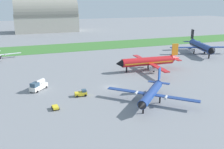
{
  "coord_description": "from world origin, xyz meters",
  "views": [
    {
      "loc": [
        -26.02,
        -72.58,
        27.94
      ],
      "look_at": [
        2.08,
        4.34,
        3.0
      ],
      "focal_mm": 39.53,
      "sensor_mm": 36.0,
      "label": 1
    }
  ],
  "objects_px": {
    "airplane_parked_jet_far": "(201,46)",
    "baggage_cart_midfield": "(55,107)",
    "pushback_tug_near_gate": "(81,93)",
    "fuel_truck_by_runway": "(38,85)",
    "airplane_foreground_turboprop": "(151,93)",
    "airplane_midfield_jet": "(149,61)"
  },
  "relations": [
    {
      "from": "pushback_tug_near_gate",
      "to": "baggage_cart_midfield",
      "type": "relative_size",
      "value": 1.46
    },
    {
      "from": "airplane_midfield_jet",
      "to": "pushback_tug_near_gate",
      "type": "relative_size",
      "value": 8.05
    },
    {
      "from": "airplane_foreground_turboprop",
      "to": "baggage_cart_midfield",
      "type": "relative_size",
      "value": 8.05
    },
    {
      "from": "airplane_midfield_jet",
      "to": "baggage_cart_midfield",
      "type": "xyz_separation_m",
      "value": [
        -41.34,
        -25.09,
        -3.2
      ]
    },
    {
      "from": "pushback_tug_near_gate",
      "to": "fuel_truck_by_runway",
      "type": "bearing_deg",
      "value": 142.67
    },
    {
      "from": "airplane_parked_jet_far",
      "to": "baggage_cart_midfield",
      "type": "bearing_deg",
      "value": -45.39
    },
    {
      "from": "pushback_tug_near_gate",
      "to": "fuel_truck_by_runway",
      "type": "height_order",
      "value": "fuel_truck_by_runway"
    },
    {
      "from": "fuel_truck_by_runway",
      "to": "airplane_foreground_turboprop",
      "type": "bearing_deg",
      "value": 95.81
    },
    {
      "from": "airplane_parked_jet_far",
      "to": "baggage_cart_midfield",
      "type": "relative_size",
      "value": 12.7
    },
    {
      "from": "airplane_parked_jet_far",
      "to": "baggage_cart_midfield",
      "type": "distance_m",
      "value": 93.63
    },
    {
      "from": "pushback_tug_near_gate",
      "to": "fuel_truck_by_runway",
      "type": "relative_size",
      "value": 0.57
    },
    {
      "from": "airplane_midfield_jet",
      "to": "pushback_tug_near_gate",
      "type": "distance_m",
      "value": 37.48
    },
    {
      "from": "airplane_midfield_jet",
      "to": "airplane_foreground_turboprop",
      "type": "distance_m",
      "value": 33.51
    },
    {
      "from": "airplane_foreground_turboprop",
      "to": "fuel_truck_by_runway",
      "type": "height_order",
      "value": "airplane_foreground_turboprop"
    },
    {
      "from": "pushback_tug_near_gate",
      "to": "fuel_truck_by_runway",
      "type": "xyz_separation_m",
      "value": [
        -11.76,
        9.82,
        0.67
      ]
    },
    {
      "from": "baggage_cart_midfield",
      "to": "fuel_truck_by_runway",
      "type": "bearing_deg",
      "value": -174.14
    },
    {
      "from": "airplane_parked_jet_far",
      "to": "airplane_midfield_jet",
      "type": "bearing_deg",
      "value": -48.68
    },
    {
      "from": "fuel_truck_by_runway",
      "to": "airplane_midfield_jet",
      "type": "bearing_deg",
      "value": 142.84
    },
    {
      "from": "baggage_cart_midfield",
      "to": "airplane_midfield_jet",
      "type": "bearing_deg",
      "value": 116.74
    },
    {
      "from": "airplane_parked_jet_far",
      "to": "airplane_foreground_turboprop",
      "type": "xyz_separation_m",
      "value": [
        -56.42,
        -48.89,
        -1.26
      ]
    },
    {
      "from": "airplane_midfield_jet",
      "to": "airplane_parked_jet_far",
      "type": "xyz_separation_m",
      "value": [
        41.13,
        19.09,
        0.39
      ]
    },
    {
      "from": "airplane_parked_jet_far",
      "to": "pushback_tug_near_gate",
      "type": "relative_size",
      "value": 8.67
    }
  ]
}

